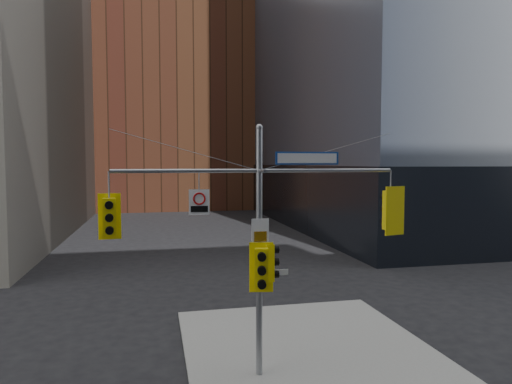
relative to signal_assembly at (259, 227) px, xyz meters
name	(u,v)px	position (x,y,z in m)	size (l,w,h in m)	color
sidewalk_corner	(303,344)	(2.00, 2.01, -4.34)	(8.00, 8.00, 0.15)	gray
podium_ne	(454,193)	(28.00, 30.01, -1.42)	(36.40, 36.40, 6.00)	black
brick_midrise	(174,110)	(0.00, 56.01, 9.58)	(26.00, 20.00, 28.00)	brown
signal_assembly	(259,227)	(0.00, 0.00, 0.00)	(8.00, 0.80, 7.30)	gray
traffic_light_west_arm	(109,217)	(-4.03, 0.01, 0.38)	(0.59, 0.48, 1.23)	yellow
traffic_light_east_arm	(390,210)	(4.04, 0.00, 0.38)	(0.68, 0.63, 1.45)	yellow
traffic_light_pole_side	(270,262)	(0.32, 0.01, -1.02)	(0.42, 0.36, 1.07)	yellow
traffic_light_pole_front	(261,269)	(0.00, -0.27, -1.13)	(0.67, 0.60, 1.42)	yellow
street_sign_blade	(307,158)	(1.41, 0.00, 1.93)	(1.89, 0.07, 0.37)	#103894
regulatory_sign_arm	(199,201)	(-1.68, -0.02, 0.75)	(0.56, 0.10, 0.70)	silver
regulatory_sign_pole	(260,231)	(0.00, -0.12, -0.09)	(0.50, 0.04, 0.65)	silver
street_blade_ew	(275,273)	(0.45, 0.01, -1.33)	(0.80, 0.04, 0.16)	silver
street_blade_ns	(256,274)	(0.00, 0.46, -1.47)	(0.12, 0.80, 0.16)	#145926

